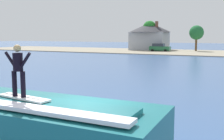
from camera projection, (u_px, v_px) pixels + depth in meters
wave_crest at (37, 123)px, 9.41m from camera, size 8.65×3.17×1.66m
surfboard at (24, 98)px, 9.17m from camera, size 2.18×0.75×0.06m
surfer at (18, 68)px, 9.03m from camera, size 1.10×0.32×1.73m
shoreline_bank at (218, 53)px, 56.96m from camera, size 120.00×19.86×0.15m
car_near_shore at (160, 48)px, 62.72m from camera, size 4.60×2.23×1.86m
house_with_chimney at (150, 35)px, 68.09m from camera, size 10.30×10.30×7.06m
tree_tall_bare at (196, 33)px, 62.82m from camera, size 3.27×3.27×5.98m
tree_short_bushy at (150, 28)px, 67.38m from camera, size 3.27×3.27×7.25m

